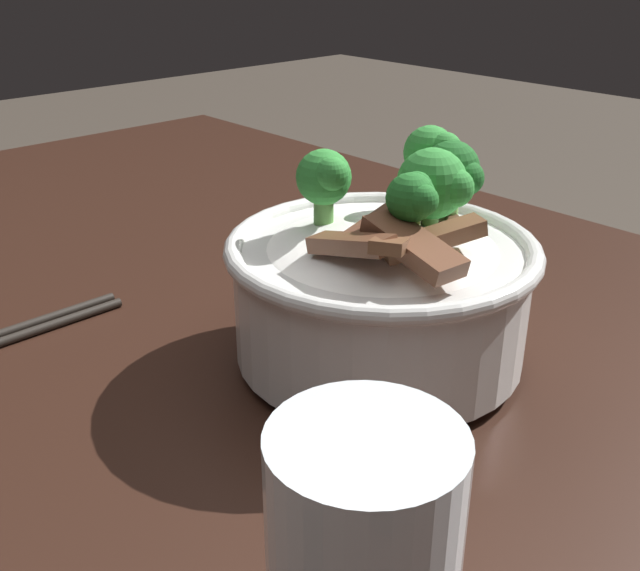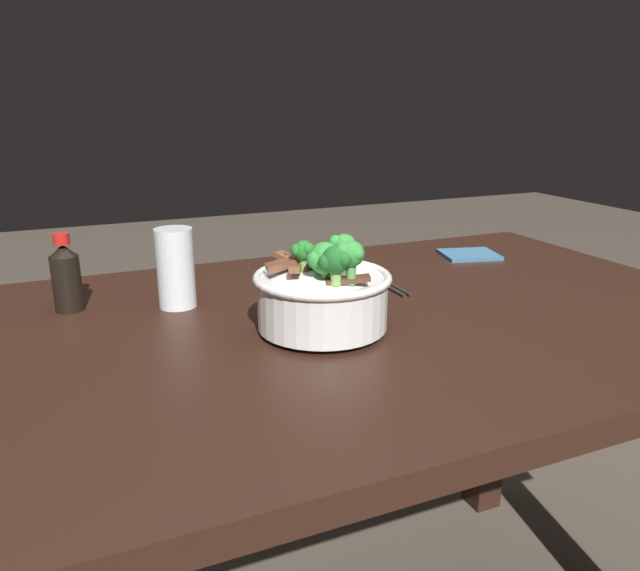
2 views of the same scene
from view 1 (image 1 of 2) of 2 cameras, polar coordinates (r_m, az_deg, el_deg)
name	(u,v)px [view 1 (image 1 of 2)]	position (r m, az deg, el deg)	size (l,w,h in m)	color
dining_table	(241,472)	(0.64, -6.08, -14.02)	(1.28, 0.83, 0.77)	black
rice_bowl	(384,276)	(0.50, 4.89, 0.69)	(0.21, 0.21, 0.15)	white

